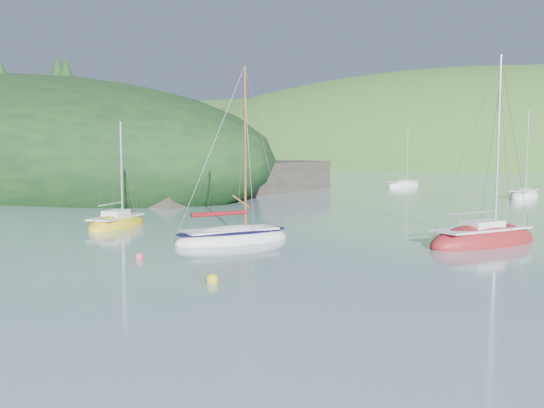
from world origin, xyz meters
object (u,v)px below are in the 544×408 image
Objects in this scene: distant_sloop_c at (403,186)px; daysailer_white at (232,238)px; sailboat_yellow at (117,224)px; distant_sloop_a at (524,196)px; sloop_red at (483,241)px.

daysailer_white is at bearing -65.00° from distant_sloop_c.
sailboat_yellow is 43.22m from distant_sloop_a.
sailboat_yellow is (-10.31, 0.04, -0.05)m from daysailer_white.
sailboat_yellow is 0.77× the size of distant_sloop_a.
distant_sloop_a is (-7.64, 33.24, -0.04)m from sloop_red.
sloop_red is at bearing -80.38° from distant_sloop_a.
sloop_red reaches higher than daysailer_white.
sloop_red is at bearing -49.88° from distant_sloop_c.
daysailer_white is 1.36× the size of sailboat_yellow.
sloop_red is 1.11× the size of distant_sloop_a.
sloop_red is 49.13m from distant_sloop_c.
distant_sloop_a is at bearing 106.78° from daysailer_white.
distant_sloop_a is at bearing -17.03° from distant_sloop_c.
sailboat_yellow is at bearing -138.43° from sloop_red.
daysailer_white is at bearing -98.13° from distant_sloop_a.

